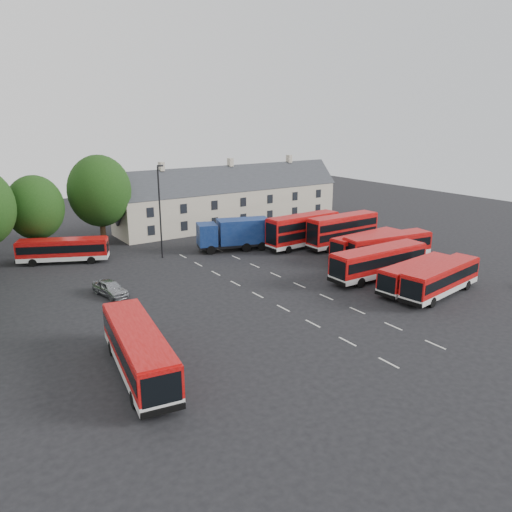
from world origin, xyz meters
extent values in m
plane|color=black|center=(0.00, 0.00, 0.00)|extent=(140.00, 140.00, 0.00)
cube|color=beige|center=(0.00, -14.00, 0.01)|extent=(0.15, 1.80, 0.01)
cube|color=beige|center=(0.00, -10.00, 0.01)|extent=(0.15, 1.80, 0.01)
cube|color=beige|center=(0.00, -6.00, 0.01)|extent=(0.15, 1.80, 0.01)
cube|color=beige|center=(0.00, -2.00, 0.01)|extent=(0.15, 1.80, 0.01)
cube|color=beige|center=(0.00, 2.00, 0.01)|extent=(0.15, 1.80, 0.01)
cube|color=beige|center=(0.00, 6.00, 0.01)|extent=(0.15, 1.80, 0.01)
cube|color=beige|center=(0.00, 10.00, 0.01)|extent=(0.15, 1.80, 0.01)
cube|color=beige|center=(0.00, 14.00, 0.01)|extent=(0.15, 1.80, 0.01)
cube|color=beige|center=(0.00, 18.00, 0.01)|extent=(0.15, 1.80, 0.01)
cube|color=beige|center=(5.00, -14.00, 0.01)|extent=(0.15, 1.80, 0.01)
cube|color=beige|center=(5.00, -10.00, 0.01)|extent=(0.15, 1.80, 0.01)
cube|color=beige|center=(5.00, -6.00, 0.01)|extent=(0.15, 1.80, 0.01)
cube|color=beige|center=(5.00, -2.00, 0.01)|extent=(0.15, 1.80, 0.01)
cube|color=beige|center=(5.00, 2.00, 0.01)|extent=(0.15, 1.80, 0.01)
cube|color=beige|center=(5.00, 6.00, 0.01)|extent=(0.15, 1.80, 0.01)
cube|color=beige|center=(5.00, 10.00, 0.01)|extent=(0.15, 1.80, 0.01)
cube|color=beige|center=(5.00, 14.00, 0.01)|extent=(0.15, 1.80, 0.01)
cube|color=beige|center=(5.00, 18.00, 0.01)|extent=(0.15, 1.80, 0.01)
cylinder|color=black|center=(-14.00, 28.00, 1.75)|extent=(0.70, 0.70, 3.50)
ellipsoid|color=#15330E|center=(-14.00, 28.00, 5.81)|extent=(6.60, 6.60, 7.59)
cylinder|color=black|center=(-6.00, 29.00, 2.10)|extent=(0.70, 0.70, 4.20)
ellipsoid|color=#15330E|center=(-6.00, 29.00, 6.97)|extent=(7.92, 7.92, 9.11)
cube|color=beige|center=(14.00, 30.00, 2.75)|extent=(35.00, 7.00, 5.50)
cube|color=#2D3035|center=(14.00, 30.00, 5.50)|extent=(35.70, 7.13, 7.13)
cube|color=beige|center=(3.00, 30.00, 9.46)|extent=(0.60, 0.90, 1.20)
cube|color=beige|center=(14.00, 30.00, 9.46)|extent=(0.60, 0.90, 1.20)
cube|color=beige|center=(25.00, 30.00, 9.46)|extent=(0.60, 0.90, 1.20)
cube|color=silver|center=(14.13, -7.53, 0.74)|extent=(10.70, 3.95, 0.52)
cube|color=#AC0B0A|center=(14.13, -7.53, 1.93)|extent=(10.70, 3.95, 1.85)
cube|color=black|center=(14.13, -7.53, 1.97)|extent=(10.29, 3.95, 0.90)
cube|color=#AC0B0A|center=(14.13, -7.53, 2.90)|extent=(10.48, 3.83, 0.11)
cylinder|color=black|center=(10.99, -9.10, 0.48)|extent=(0.98, 0.41, 0.95)
cylinder|color=black|center=(17.27, -5.95, 0.48)|extent=(0.98, 0.41, 0.95)
cube|color=silver|center=(13.55, -5.18, 0.68)|extent=(9.91, 3.33, 0.49)
cube|color=#AC0B0A|center=(13.55, -5.18, 1.79)|extent=(9.91, 3.33, 1.72)
cube|color=black|center=(13.55, -5.18, 1.83)|extent=(9.53, 3.34, 0.84)
cube|color=#AC0B0A|center=(13.55, -5.18, 2.69)|extent=(9.70, 3.22, 0.11)
cylinder|color=black|center=(10.58, -6.54, 0.44)|extent=(0.91, 0.35, 0.88)
cylinder|color=black|center=(16.52, -3.83, 0.44)|extent=(0.91, 0.35, 0.88)
cube|color=silver|center=(13.15, -0.75, 0.80)|extent=(11.44, 2.68, 0.57)
cube|color=#AC0B0A|center=(13.15, -0.75, 2.10)|extent=(11.44, 2.68, 2.03)
cube|color=black|center=(13.15, -0.75, 2.15)|extent=(10.99, 2.74, 0.99)
cube|color=#AC0B0A|center=(13.15, -0.75, 3.17)|extent=(11.21, 2.58, 0.12)
cylinder|color=black|center=(9.49, -1.90, 0.52)|extent=(1.04, 0.30, 1.04)
cylinder|color=black|center=(16.82, 0.39, 0.52)|extent=(1.04, 0.30, 1.04)
cube|color=silver|center=(18.88, 3.18, 0.78)|extent=(11.27, 3.97, 0.55)
cube|color=#AC0B0A|center=(18.88, 3.18, 2.03)|extent=(11.27, 3.97, 1.96)
cube|color=black|center=(18.88, 3.18, 2.08)|extent=(10.84, 3.97, 0.95)
cube|color=#AC0B0A|center=(18.88, 3.18, 3.06)|extent=(11.04, 3.84, 0.12)
cylinder|color=black|center=(15.23, 2.53, 0.50)|extent=(1.03, 0.41, 1.00)
cylinder|color=black|center=(22.53, 3.82, 0.50)|extent=(1.03, 0.41, 1.00)
cube|color=silver|center=(17.83, 5.49, 0.71)|extent=(10.27, 3.01, 0.51)
cube|color=#AC0B0A|center=(17.83, 5.49, 1.87)|extent=(10.27, 3.01, 1.80)
cube|color=black|center=(17.83, 5.49, 1.91)|extent=(9.87, 3.03, 0.88)
cube|color=#AC0B0A|center=(17.83, 5.49, 2.81)|extent=(10.06, 2.90, 0.11)
cylinder|color=black|center=(14.66, 4.23, 0.46)|extent=(0.94, 0.32, 0.92)
cylinder|color=black|center=(20.99, 6.76, 0.46)|extent=(0.94, 0.32, 0.92)
cube|color=silver|center=(18.67, 10.48, 0.72)|extent=(10.21, 2.51, 0.51)
cube|color=#AC0B0A|center=(18.67, 10.48, 2.52)|extent=(10.21, 2.51, 3.10)
cube|color=black|center=(18.67, 10.48, 1.92)|extent=(9.81, 2.55, 0.88)
cube|color=#AC0B0A|center=(18.67, 10.48, 4.11)|extent=(10.01, 2.41, 0.11)
cylinder|color=black|center=(15.44, 9.37, 0.46)|extent=(0.93, 0.28, 0.92)
cylinder|color=black|center=(21.90, 11.59, 0.46)|extent=(0.93, 0.28, 0.92)
cube|color=black|center=(18.67, 10.48, 3.12)|extent=(9.81, 2.55, 0.88)
cube|color=silver|center=(14.49, 13.26, 0.72)|extent=(10.34, 2.79, 0.51)
cube|color=#AC0B0A|center=(14.49, 13.26, 2.54)|extent=(10.34, 2.79, 3.12)
cube|color=black|center=(14.49, 13.26, 1.93)|extent=(9.94, 2.82, 0.89)
cube|color=#AC0B0A|center=(14.49, 13.26, 4.15)|extent=(10.13, 2.68, 0.11)
cylinder|color=black|center=(11.26, 12.06, 0.47)|extent=(0.94, 0.30, 0.93)
cylinder|color=black|center=(17.72, 14.45, 0.47)|extent=(0.94, 0.30, 0.93)
cube|color=black|center=(14.49, 13.26, 3.14)|extent=(9.94, 2.82, 0.89)
cube|color=silver|center=(-14.69, -6.06, 0.80)|extent=(4.21, 11.58, 0.57)
cube|color=#AC0B0A|center=(-14.69, -6.06, 2.09)|extent=(4.21, 11.58, 2.01)
cube|color=black|center=(-14.69, -6.06, 2.14)|extent=(4.20, 11.15, 0.98)
cube|color=#AC0B0A|center=(-14.69, -6.06, 3.14)|extent=(4.07, 11.35, 0.12)
cylinder|color=black|center=(-14.07, -9.81, 0.51)|extent=(0.44, 1.06, 1.03)
cylinder|color=black|center=(-15.31, -2.30, 0.51)|extent=(0.44, 1.06, 1.03)
cube|color=silver|center=(-12.43, 23.10, 0.69)|extent=(9.85, 6.10, 0.49)
cube|color=#AC0B0A|center=(-12.43, 23.10, 1.81)|extent=(9.85, 6.10, 1.74)
cube|color=black|center=(-12.43, 23.10, 1.85)|extent=(9.51, 5.98, 0.85)
cube|color=#AC0B0A|center=(-12.43, 23.10, 2.72)|extent=(9.63, 5.93, 0.11)
cylinder|color=black|center=(-15.70, 23.48, 0.45)|extent=(0.91, 0.60, 0.89)
cylinder|color=black|center=(-9.15, 22.71, 0.45)|extent=(0.91, 0.60, 0.89)
cube|color=black|center=(6.53, 17.06, 0.72)|extent=(9.13, 4.93, 0.33)
cube|color=navy|center=(3.38, 18.07, 2.21)|extent=(2.95, 3.30, 2.65)
cube|color=black|center=(2.38, 18.39, 2.61)|extent=(0.82, 2.27, 1.33)
cube|color=navy|center=(7.74, 16.67, 2.37)|extent=(6.84, 4.55, 2.98)
cylinder|color=black|center=(3.21, 16.82, 0.55)|extent=(1.15, 0.63, 1.10)
cylinder|color=black|center=(10.11, 17.23, 0.55)|extent=(1.15, 0.63, 1.10)
imported|color=#9A9DA2|center=(-11.50, 9.55, 0.74)|extent=(2.66, 4.61, 1.47)
cylinder|color=black|center=(-2.31, 18.71, 5.38)|extent=(0.19, 0.19, 10.76)
cube|color=black|center=(-1.99, 18.73, 10.76)|extent=(0.67, 0.32, 0.19)
camera|label=1|loc=(-24.65, -34.46, 16.36)|focal=35.00mm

